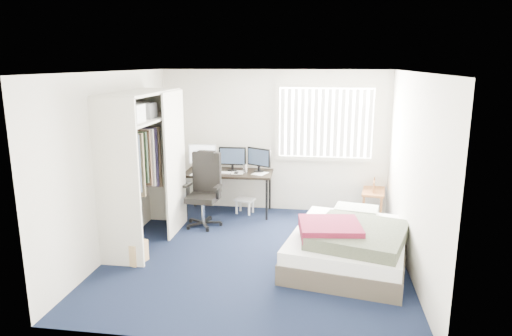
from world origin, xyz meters
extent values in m
plane|color=black|center=(0.00, 0.00, 0.00)|extent=(4.20, 4.20, 0.00)
plane|color=silver|center=(0.00, 2.10, 1.25)|extent=(4.00, 0.00, 4.00)
plane|color=silver|center=(0.00, -2.10, 1.25)|extent=(4.00, 0.00, 4.00)
plane|color=silver|center=(-2.00, 0.00, 1.25)|extent=(0.00, 4.20, 4.20)
plane|color=silver|center=(2.00, 0.00, 1.25)|extent=(0.00, 4.20, 4.20)
plane|color=white|center=(0.00, 0.00, 2.50)|extent=(4.20, 4.20, 0.00)
cube|color=white|center=(0.90, 2.08, 1.60)|extent=(1.60, 0.02, 1.20)
cube|color=beige|center=(0.90, 2.05, 2.23)|extent=(1.72, 0.06, 0.06)
cube|color=beige|center=(0.90, 2.05, 0.97)|extent=(1.72, 0.06, 0.06)
cube|color=white|center=(0.90, 2.02, 1.60)|extent=(1.60, 0.04, 1.16)
cube|color=beige|center=(-1.70, -0.60, 1.10)|extent=(0.60, 0.04, 2.20)
cube|color=beige|center=(-1.70, 1.20, 1.10)|extent=(0.60, 0.04, 2.20)
cube|color=beige|center=(-1.70, 0.30, 2.20)|extent=(0.60, 1.80, 0.04)
cube|color=beige|center=(-1.70, 0.30, 1.82)|extent=(0.56, 1.74, 0.03)
cylinder|color=silver|center=(-1.70, 0.30, 1.70)|extent=(0.03, 1.72, 0.03)
cube|color=#26262B|center=(-1.70, 0.20, 1.25)|extent=(0.38, 1.10, 0.90)
cube|color=beige|center=(-1.38, 0.75, 1.10)|extent=(0.03, 0.90, 2.20)
cube|color=white|center=(-1.70, -0.15, 1.96)|extent=(0.38, 0.30, 0.24)
cube|color=gray|center=(-1.70, 0.35, 1.95)|extent=(0.34, 0.28, 0.22)
cube|color=black|center=(-0.75, 1.73, 0.73)|extent=(1.54, 0.75, 0.04)
cylinder|color=black|center=(-1.44, 1.42, 0.35)|extent=(0.04, 0.04, 0.71)
cylinder|color=black|center=(-1.46, 2.01, 0.35)|extent=(0.04, 0.04, 0.71)
cylinder|color=black|center=(-0.04, 1.45, 0.35)|extent=(0.04, 0.04, 0.71)
cylinder|color=black|center=(-0.06, 2.04, 0.35)|extent=(0.04, 0.04, 0.71)
cube|color=white|center=(-1.24, 1.84, 1.03)|extent=(0.50, 0.04, 0.36)
cube|color=white|center=(-1.24, 1.84, 1.03)|extent=(0.45, 0.02, 0.31)
cube|color=black|center=(-0.70, 1.85, 1.01)|extent=(0.48, 0.04, 0.32)
cube|color=#1E2838|center=(-0.70, 1.85, 1.01)|extent=(0.43, 0.02, 0.27)
cube|color=black|center=(-0.23, 1.83, 1.01)|extent=(0.48, 0.04, 0.32)
cube|color=#1E2838|center=(-0.23, 1.83, 1.01)|extent=(0.43, 0.02, 0.27)
cube|color=white|center=(-0.90, 1.62, 0.76)|extent=(0.40, 0.15, 0.02)
cube|color=black|center=(-0.60, 1.63, 0.76)|extent=(0.06, 0.10, 0.02)
cylinder|color=silver|center=(-0.45, 1.69, 0.83)|extent=(0.08, 0.08, 0.16)
cube|color=white|center=(-0.75, 1.73, 0.75)|extent=(0.31, 0.29, 0.00)
cube|color=black|center=(-1.03, 1.02, 0.06)|extent=(0.62, 0.62, 0.11)
cylinder|color=silver|center=(-1.03, 1.02, 0.26)|extent=(0.06, 0.06, 0.38)
cube|color=black|center=(-1.03, 1.02, 0.47)|extent=(0.52, 0.52, 0.09)
cube|color=black|center=(-1.01, 1.24, 0.85)|extent=(0.48, 0.14, 0.66)
cube|color=black|center=(-1.01, 1.24, 1.14)|extent=(0.29, 0.14, 0.15)
cube|color=black|center=(-1.29, 1.05, 0.67)|extent=(0.09, 0.27, 0.04)
cube|color=black|center=(-0.78, 1.00, 0.67)|extent=(0.09, 0.27, 0.04)
cube|color=white|center=(-0.47, 1.75, 0.25)|extent=(0.38, 0.33, 0.03)
cylinder|color=white|center=(-0.61, 1.69, 0.12)|extent=(0.04, 0.04, 0.24)
cylinder|color=white|center=(-0.57, 1.86, 0.12)|extent=(0.04, 0.04, 0.24)
cylinder|color=white|center=(-0.37, 1.64, 0.12)|extent=(0.04, 0.04, 0.24)
cylinder|color=white|center=(-0.33, 1.81, 0.12)|extent=(0.04, 0.04, 0.24)
cube|color=brown|center=(1.75, 1.85, 0.48)|extent=(0.46, 0.77, 0.04)
cube|color=brown|center=(1.57, 1.55, 0.23)|extent=(0.05, 0.05, 0.46)
cube|color=brown|center=(1.65, 2.19, 0.23)|extent=(0.05, 0.05, 0.46)
cube|color=brown|center=(1.85, 1.51, 0.23)|extent=(0.05, 0.05, 0.46)
cube|color=brown|center=(1.93, 2.15, 0.23)|extent=(0.05, 0.05, 0.46)
cube|color=brown|center=(1.73, 1.69, 0.59)|extent=(0.04, 0.14, 0.18)
cube|color=brown|center=(1.76, 1.96, 0.59)|extent=(0.04, 0.14, 0.18)
cube|color=#41392F|center=(1.25, -0.04, 0.13)|extent=(1.80, 2.19, 0.25)
cube|color=white|center=(1.25, -0.04, 0.33)|extent=(1.75, 2.14, 0.18)
cube|color=silver|center=(1.38, 0.64, 0.49)|extent=(0.66, 0.51, 0.14)
cube|color=#34392B|center=(1.35, -0.32, 0.49)|extent=(1.40, 1.47, 0.18)
cube|color=#5B0F2C|center=(0.99, -0.35, 0.56)|extent=(0.83, 0.79, 0.16)
cube|color=tan|center=(-1.65, -0.45, 0.14)|extent=(0.45, 0.38, 0.29)
camera|label=1|loc=(0.86, -5.86, 2.62)|focal=32.00mm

